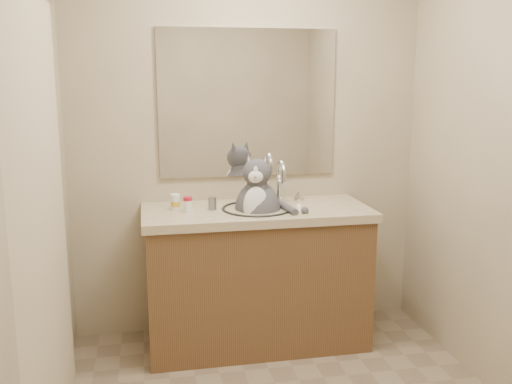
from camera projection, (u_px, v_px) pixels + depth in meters
room at (302, 178)px, 2.37m from camera, size 2.22×2.52×2.42m
vanity at (257, 273)px, 3.45m from camera, size 1.34×0.59×1.12m
mirror at (248, 103)px, 3.51m from camera, size 1.10×0.02×0.90m
shower_curtain at (43, 224)px, 2.30m from camera, size 0.02×1.30×1.93m
cat at (258, 206)px, 3.34m from camera, size 0.37×0.39×0.54m
pill_bottle_redcap at (188, 204)px, 3.26m from camera, size 0.06×0.06×0.09m
pill_bottle_orange at (175, 202)px, 3.31m from camera, size 0.07×0.07×0.09m
grey_canister at (212, 203)px, 3.32m from camera, size 0.06×0.06×0.08m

